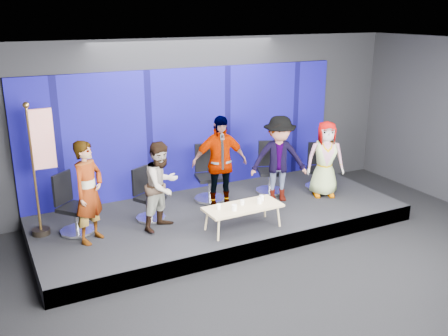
{
  "coord_description": "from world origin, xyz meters",
  "views": [
    {
      "loc": [
        -4.01,
        -5.54,
        4.02
      ],
      "look_at": [
        0.03,
        2.4,
        1.19
      ],
      "focal_mm": 40.0,
      "sensor_mm": 36.0,
      "label": 1
    }
  ],
  "objects": [
    {
      "name": "panelist_c",
      "position": [
        0.06,
        2.64,
        1.22
      ],
      "size": [
        1.15,
        0.64,
        1.85
      ],
      "primitive_type": "imported",
      "rotation": [
        0.0,
        0.0,
        -0.18
      ],
      "color": "black",
      "rests_on": "riser"
    },
    {
      "name": "panelist_b",
      "position": [
        -1.25,
        2.27,
        1.09
      ],
      "size": [
        0.97,
        0.9,
        1.59
      ],
      "primitive_type": "imported",
      "rotation": [
        0.0,
        0.0,
        0.51
      ],
      "color": "black",
      "rests_on": "riser"
    },
    {
      "name": "panelist_d",
      "position": [
        1.31,
        2.49,
        1.18
      ],
      "size": [
        1.29,
        1.02,
        1.75
      ],
      "primitive_type": "imported",
      "rotation": [
        0.0,
        0.0,
        -0.38
      ],
      "color": "black",
      "rests_on": "riser"
    },
    {
      "name": "chair_c",
      "position": [
        0.07,
        3.15,
        0.68
      ],
      "size": [
        0.75,
        0.75,
        1.14
      ],
      "rotation": [
        0.0,
        0.0,
        -0.18
      ],
      "color": "silver",
      "rests_on": "riser"
    },
    {
      "name": "chair_d",
      "position": [
        1.42,
        2.98,
        0.66
      ],
      "size": [
        0.79,
        0.79,
        1.08
      ],
      "rotation": [
        0.0,
        0.0,
        -0.38
      ],
      "color": "silver",
      "rests_on": "riser"
    },
    {
      "name": "chair_b",
      "position": [
        -1.36,
        2.75,
        0.62
      ],
      "size": [
        0.75,
        0.75,
        0.98
      ],
      "rotation": [
        0.0,
        0.0,
        0.51
      ],
      "color": "silver",
      "rests_on": "riser"
    },
    {
      "name": "ground",
      "position": [
        0.0,
        0.0,
        0.0
      ],
      "size": [
        10.0,
        10.0,
        0.0
      ],
      "primitive_type": "plane",
      "color": "black",
      "rests_on": "ground"
    },
    {
      "name": "panelist_a",
      "position": [
        -2.51,
        2.31,
        1.17
      ],
      "size": [
        0.75,
        0.73,
        1.74
      ],
      "primitive_type": "imported",
      "rotation": [
        0.0,
        0.0,
        0.7
      ],
      "color": "black",
      "rests_on": "riser"
    },
    {
      "name": "riser",
      "position": [
        0.0,
        2.5,
        0.15
      ],
      "size": [
        7.0,
        3.0,
        0.3
      ],
      "primitive_type": "cube",
      "color": "black",
      "rests_on": "ground"
    },
    {
      "name": "flag_stand",
      "position": [
        -3.13,
        2.95,
        1.53
      ],
      "size": [
        0.53,
        0.31,
        2.32
      ],
      "rotation": [
        0.0,
        0.0,
        -0.01
      ],
      "color": "black",
      "rests_on": "riser"
    },
    {
      "name": "panelist_e",
      "position": [
        2.32,
        2.29,
        1.09
      ],
      "size": [
        0.91,
        0.78,
        1.58
      ],
      "primitive_type": "imported",
      "rotation": [
        0.0,
        0.0,
        -0.43
      ],
      "color": "black",
      "rests_on": "riser"
    },
    {
      "name": "coffee_table",
      "position": [
        -0.01,
        1.59,
        0.69
      ],
      "size": [
        1.4,
        0.61,
        0.43
      ],
      "rotation": [
        0.0,
        0.0,
        0.02
      ],
      "color": "tan",
      "rests_on": "riser"
    },
    {
      "name": "mug_c",
      "position": [
        0.01,
        1.64,
        0.77
      ],
      "size": [
        0.07,
        0.07,
        0.09
      ],
      "primitive_type": "cylinder",
      "color": "white",
      "rests_on": "coffee_table"
    },
    {
      "name": "chair_e",
      "position": [
        2.51,
        2.75,
        0.62
      ],
      "size": [
        0.73,
        0.73,
        0.98
      ],
      "rotation": [
        0.0,
        0.0,
        -0.43
      ],
      "color": "silver",
      "rests_on": "riser"
    },
    {
      "name": "chair_a",
      "position": [
        -2.71,
        2.77,
        0.65
      ],
      "size": [
        0.85,
        0.85,
        1.07
      ],
      "rotation": [
        0.0,
        0.0,
        0.7
      ],
      "color": "silver",
      "rests_on": "riser"
    },
    {
      "name": "mug_a",
      "position": [
        -0.45,
        1.66,
        0.77
      ],
      "size": [
        0.08,
        0.08,
        0.09
      ],
      "primitive_type": "cylinder",
      "color": "white",
      "rests_on": "coffee_table"
    },
    {
      "name": "room_walls",
      "position": [
        0.0,
        0.0,
        2.43
      ],
      "size": [
        10.02,
        8.02,
        3.51
      ],
      "color": "black",
      "rests_on": "ground"
    },
    {
      "name": "mug_b",
      "position": [
        -0.24,
        1.47,
        0.78
      ],
      "size": [
        0.09,
        0.09,
        0.11
      ],
      "primitive_type": "cylinder",
      "color": "white",
      "rests_on": "coffee_table"
    },
    {
      "name": "mug_e",
      "position": [
        0.42,
        1.66,
        0.78
      ],
      "size": [
        0.08,
        0.08,
        0.1
      ],
      "primitive_type": "cylinder",
      "color": "white",
      "rests_on": "coffee_table"
    },
    {
      "name": "mug_d",
      "position": [
        0.31,
        1.56,
        0.78
      ],
      "size": [
        0.08,
        0.08,
        0.1
      ],
      "primitive_type": "cylinder",
      "color": "white",
      "rests_on": "coffee_table"
    },
    {
      "name": "backdrop",
      "position": [
        0.0,
        3.95,
        1.6
      ],
      "size": [
        7.0,
        0.08,
        2.6
      ],
      "primitive_type": "cube",
      "color": "#0C0862",
      "rests_on": "riser"
    }
  ]
}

